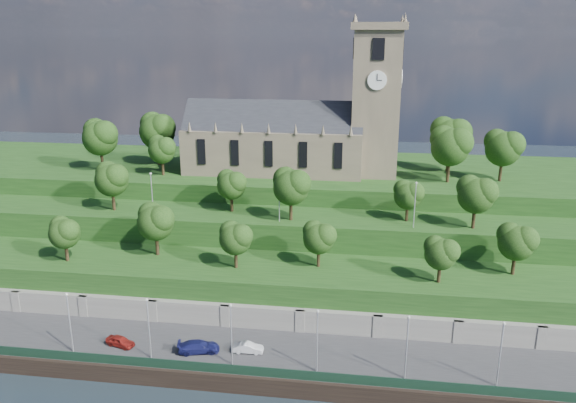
# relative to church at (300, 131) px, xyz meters

# --- Properties ---
(ground) EXTENTS (320.00, 320.00, 0.00)m
(ground) POSITION_rel_church_xyz_m (-0.79, -45.98, -22.52)
(ground) COLOR #1A242A
(ground) RESTS_ON ground
(promenade) EXTENTS (160.00, 12.00, 2.00)m
(promenade) POSITION_rel_church_xyz_m (-0.79, -39.98, -21.52)
(promenade) COLOR #2D2D30
(promenade) RESTS_ON ground
(quay_wall) EXTENTS (160.00, 0.50, 2.20)m
(quay_wall) POSITION_rel_church_xyz_m (-0.79, -46.03, -21.42)
(quay_wall) COLOR black
(quay_wall) RESTS_ON ground
(fence) EXTENTS (160.00, 0.10, 1.20)m
(fence) POSITION_rel_church_xyz_m (-0.79, -45.38, -19.92)
(fence) COLOR #163323
(fence) RESTS_ON promenade
(retaining_wall) EXTENTS (160.00, 2.10, 5.00)m
(retaining_wall) POSITION_rel_church_xyz_m (-0.79, -34.01, -20.02)
(retaining_wall) COLOR slate
(retaining_wall) RESTS_ON ground
(embankment_lower) EXTENTS (160.00, 12.00, 8.00)m
(embankment_lower) POSITION_rel_church_xyz_m (-0.79, -27.98, -18.52)
(embankment_lower) COLOR #193C14
(embankment_lower) RESTS_ON ground
(embankment_upper) EXTENTS (160.00, 10.00, 12.00)m
(embankment_upper) POSITION_rel_church_xyz_m (-0.79, -16.98, -16.52)
(embankment_upper) COLOR #193C14
(embankment_upper) RESTS_ON ground
(hilltop) EXTENTS (160.00, 32.00, 15.00)m
(hilltop) POSITION_rel_church_xyz_m (-0.79, 4.02, -15.02)
(hilltop) COLOR #193C14
(hilltop) RESTS_ON ground
(church) EXTENTS (38.60, 12.35, 27.60)m
(church) POSITION_rel_church_xyz_m (0.00, 0.00, 0.00)
(church) COLOR brown
(church) RESTS_ON hilltop
(trees_lower) EXTENTS (67.58, 8.85, 7.92)m
(trees_lower) POSITION_rel_church_xyz_m (0.09, -27.65, -9.75)
(trees_lower) COLOR black
(trees_lower) RESTS_ON embankment_lower
(trees_upper) EXTENTS (61.88, 8.01, 8.18)m
(trees_upper) POSITION_rel_church_xyz_m (1.01, -18.06, -5.35)
(trees_upper) COLOR black
(trees_upper) RESTS_ON embankment_upper
(trees_hilltop) EXTENTS (78.22, 15.76, 10.10)m
(trees_hilltop) POSITION_rel_church_xyz_m (1.24, -0.92, -1.05)
(trees_hilltop) COLOR black
(trees_hilltop) RESTS_ON hilltop
(lamp_posts_promenade) EXTENTS (60.36, 0.36, 7.88)m
(lamp_posts_promenade) POSITION_rel_church_xyz_m (-2.79, -43.48, -15.97)
(lamp_posts_promenade) COLOR #B2B2B7
(lamp_posts_promenade) RESTS_ON promenade
(lamp_posts_upper) EXTENTS (40.36, 0.36, 6.97)m
(lamp_posts_upper) POSITION_rel_church_xyz_m (-0.79, -19.98, -6.44)
(lamp_posts_upper) COLOR #B2B2B7
(lamp_posts_upper) RESTS_ON embankment_upper
(car_left) EXTENTS (4.04, 2.48, 1.29)m
(car_left) POSITION_rel_church_xyz_m (-17.58, -41.44, -19.88)
(car_left) COLOR maroon
(car_left) RESTS_ON promenade
(car_middle) EXTENTS (3.75, 1.44, 1.22)m
(car_middle) POSITION_rel_church_xyz_m (-1.47, -40.64, -19.91)
(car_middle) COLOR #B5B6BA
(car_middle) RESTS_ON promenade
(car_right) EXTENTS (5.40, 3.23, 1.47)m
(car_right) POSITION_rel_church_xyz_m (-7.47, -41.43, -19.79)
(car_right) COLOR #16184D
(car_right) RESTS_ON promenade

